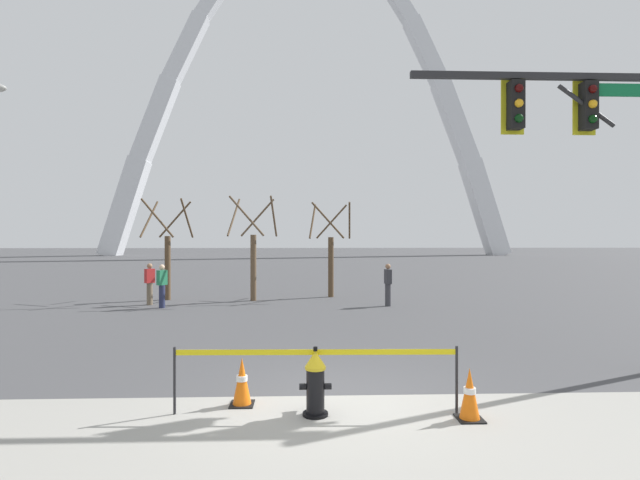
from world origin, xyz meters
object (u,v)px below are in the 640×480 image
object	(u,v)px
traffic_cone_mid_sidewalk	(470,394)
monument_arch	(307,106)
traffic_cone_by_hydrant	(242,382)
traffic_signal_gantry	(602,158)
pedestrian_walking_right	(388,284)
fire_hydrant	(315,383)
pedestrian_walking_left	(162,286)
pedestrian_standing_center	(150,284)

from	to	relation	value
traffic_cone_mid_sidewalk	monument_arch	xyz separation A→B (m)	(-1.77, 64.84, 22.40)
traffic_cone_by_hydrant	monument_arch	size ratio (longest dim) A/B	0.01
traffic_signal_gantry	pedestrian_walking_right	bearing A→B (deg)	105.75
traffic_signal_gantry	traffic_cone_mid_sidewalk	bearing A→B (deg)	-146.30
pedestrian_walking_right	traffic_signal_gantry	bearing A→B (deg)	-74.25
traffic_cone_by_hydrant	traffic_signal_gantry	size ratio (longest dim) A/B	0.12
traffic_cone_mid_sidewalk	traffic_signal_gantry	size ratio (longest dim) A/B	0.12
traffic_cone_by_hydrant	traffic_cone_mid_sidewalk	bearing A→B (deg)	-11.94
traffic_signal_gantry	pedestrian_walking_right	xyz separation A→B (m)	(-2.48, 8.78, -3.25)
monument_arch	fire_hydrant	bearing A→B (deg)	-90.34
pedestrian_walking_left	pedestrian_standing_center	size ratio (longest dim) A/B	1.00
traffic_signal_gantry	monument_arch	world-z (taller)	monument_arch
traffic_signal_gantry	monument_arch	bearing A→B (deg)	94.66
pedestrian_standing_center	pedestrian_walking_right	distance (m)	9.09
traffic_cone_by_hydrant	pedestrian_walking_right	distance (m)	11.11
traffic_cone_by_hydrant	pedestrian_standing_center	size ratio (longest dim) A/B	0.46
fire_hydrant	traffic_cone_by_hydrant	distance (m)	1.20
traffic_cone_mid_sidewalk	traffic_signal_gantry	world-z (taller)	traffic_signal_gantry
fire_hydrant	pedestrian_walking_left	world-z (taller)	pedestrian_walking_left
fire_hydrant	traffic_cone_mid_sidewalk	size ratio (longest dim) A/B	1.36
traffic_cone_by_hydrant	pedestrian_walking_left	size ratio (longest dim) A/B	0.46
fire_hydrant	monument_arch	world-z (taller)	monument_arch
fire_hydrant	pedestrian_walking_left	bearing A→B (deg)	116.74
fire_hydrant	monument_arch	bearing A→B (deg)	89.66
fire_hydrant	pedestrian_walking_left	size ratio (longest dim) A/B	0.62
traffic_signal_gantry	pedestrian_walking_left	distance (m)	14.21
traffic_signal_gantry	monument_arch	distance (m)	65.55
traffic_cone_by_hydrant	traffic_signal_gantry	bearing A→B (deg)	13.12
traffic_cone_mid_sidewalk	pedestrian_standing_center	xyz separation A→B (m)	(-8.20, 11.66, 0.46)
traffic_cone_mid_sidewalk	pedestrian_standing_center	size ratio (longest dim) A/B	0.46
fire_hydrant	pedestrian_standing_center	size ratio (longest dim) A/B	0.62
monument_arch	pedestrian_standing_center	size ratio (longest dim) A/B	39.12
fire_hydrant	traffic_cone_by_hydrant	bearing A→B (deg)	157.75
fire_hydrant	traffic_cone_mid_sidewalk	bearing A→B (deg)	-6.27
monument_arch	traffic_signal_gantry	bearing A→B (deg)	-85.34
traffic_signal_gantry	pedestrian_walking_left	world-z (taller)	traffic_signal_gantry
monument_arch	pedestrian_standing_center	xyz separation A→B (m)	(-6.44, -53.19, -21.95)
traffic_cone_mid_sidewalk	traffic_signal_gantry	distance (m)	5.46
pedestrian_walking_left	pedestrian_walking_right	distance (m)	8.35
traffic_signal_gantry	pedestrian_standing_center	distance (m)	15.25
traffic_signal_gantry	pedestrian_standing_center	size ratio (longest dim) A/B	3.77
fire_hydrant	traffic_cone_mid_sidewalk	distance (m)	2.17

